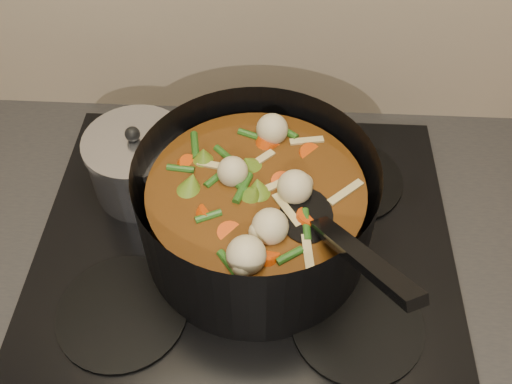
{
  "coord_description": "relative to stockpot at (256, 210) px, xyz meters",
  "views": [
    {
      "loc": [
        0.04,
        1.43,
        1.63
      ],
      "look_at": [
        0.02,
        1.93,
        1.05
      ],
      "focal_mm": 40.0,
      "sensor_mm": 36.0,
      "label": 1
    }
  ],
  "objects": [
    {
      "name": "saucepan",
      "position": [
        -0.19,
        0.1,
        -0.02
      ],
      "size": [
        0.16,
        0.16,
        0.13
      ],
      "rotation": [
        0.0,
        0.0,
        -0.02
      ],
      "color": "silver",
      "rests_on": "stovetop"
    },
    {
      "name": "counter",
      "position": [
        -0.02,
        0.0,
        -0.55
      ],
      "size": [
        2.64,
        0.64,
        0.91
      ],
      "color": "brown",
      "rests_on": "ground"
    },
    {
      "name": "stockpot",
      "position": [
        0.0,
        0.0,
        0.0
      ],
      "size": [
        0.39,
        0.43,
        0.24
      ],
      "rotation": [
        0.0,
        0.0,
        0.24
      ],
      "color": "black",
      "rests_on": "stovetop"
    },
    {
      "name": "stovetop",
      "position": [
        -0.02,
        0.0,
        -0.08
      ],
      "size": [
        0.62,
        0.54,
        0.03
      ],
      "color": "black",
      "rests_on": "counter"
    }
  ]
}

